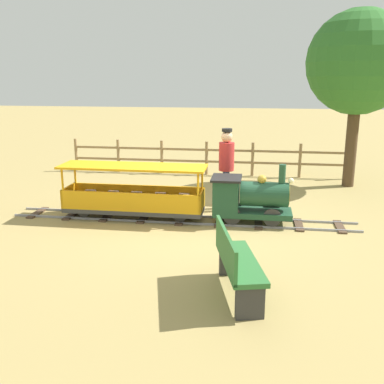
{
  "coord_description": "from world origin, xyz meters",
  "views": [
    {
      "loc": [
        7.74,
        1.08,
        2.6
      ],
      "look_at": [
        0.0,
        -0.07,
        0.55
      ],
      "focal_mm": 41.58,
      "sensor_mm": 36.0,
      "label": 1
    }
  ],
  "objects_px": {
    "park_bench": "(236,263)",
    "passenger_car": "(134,196)",
    "locomotive": "(248,198)",
    "conductor_person": "(226,163)",
    "oak_tree_near": "(359,63)"
  },
  "relations": [
    {
      "from": "locomotive",
      "to": "park_bench",
      "type": "relative_size",
      "value": 1.06
    },
    {
      "from": "conductor_person",
      "to": "oak_tree_near",
      "type": "distance_m",
      "value": 4.16
    },
    {
      "from": "park_bench",
      "to": "passenger_car",
      "type": "bearing_deg",
      "value": -143.39
    },
    {
      "from": "locomotive",
      "to": "passenger_car",
      "type": "distance_m",
      "value": 2.12
    },
    {
      "from": "locomotive",
      "to": "oak_tree_near",
      "type": "bearing_deg",
      "value": 144.05
    },
    {
      "from": "locomotive",
      "to": "oak_tree_near",
      "type": "xyz_separation_m",
      "value": [
        -3.22,
        2.34,
        2.39
      ]
    },
    {
      "from": "conductor_person",
      "to": "park_bench",
      "type": "bearing_deg",
      "value": 6.18
    },
    {
      "from": "locomotive",
      "to": "oak_tree_near",
      "type": "height_order",
      "value": "oak_tree_near"
    },
    {
      "from": "locomotive",
      "to": "park_bench",
      "type": "distance_m",
      "value": 2.76
    },
    {
      "from": "locomotive",
      "to": "conductor_person",
      "type": "height_order",
      "value": "conductor_person"
    },
    {
      "from": "locomotive",
      "to": "park_bench",
      "type": "height_order",
      "value": "locomotive"
    },
    {
      "from": "conductor_person",
      "to": "park_bench",
      "type": "relative_size",
      "value": 1.19
    },
    {
      "from": "park_bench",
      "to": "conductor_person",
      "type": "bearing_deg",
      "value": -173.82
    },
    {
      "from": "passenger_car",
      "to": "conductor_person",
      "type": "distance_m",
      "value": 1.93
    },
    {
      "from": "locomotive",
      "to": "conductor_person",
      "type": "relative_size",
      "value": 0.89
    }
  ]
}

